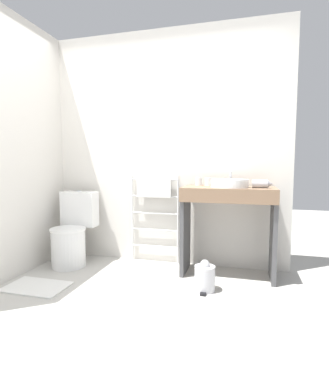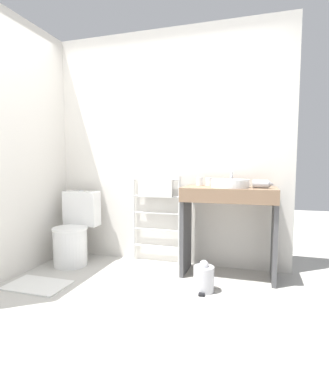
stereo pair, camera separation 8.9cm
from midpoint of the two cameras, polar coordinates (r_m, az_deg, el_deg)
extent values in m
plane|color=#B2AFA8|center=(2.34, -12.11, -23.44)|extent=(12.00, 12.00, 0.00)
cube|color=silver|center=(3.43, -1.08, 8.20)|extent=(2.77, 0.12, 2.58)
cube|color=silver|center=(3.40, -27.22, 7.63)|extent=(0.12, 2.10, 2.58)
cylinder|color=white|center=(3.50, -18.52, -10.13)|extent=(0.36, 0.36, 0.40)
cylinder|color=white|center=(3.45, -18.63, -6.72)|extent=(0.38, 0.38, 0.02)
cube|color=white|center=(3.62, -16.56, -3.06)|extent=(0.41, 0.17, 0.40)
cylinder|color=silver|center=(3.60, -16.65, 0.18)|extent=(0.05, 0.05, 0.01)
cylinder|color=silver|center=(3.51, -6.85, -4.97)|extent=(0.02, 0.02, 0.99)
cylinder|color=silver|center=(3.34, 1.83, -5.44)|extent=(0.02, 0.02, 0.99)
cylinder|color=silver|center=(3.49, -2.59, -10.31)|extent=(0.54, 0.02, 0.02)
cylinder|color=silver|center=(3.44, -2.60, -7.23)|extent=(0.54, 0.02, 0.02)
cylinder|color=silver|center=(3.40, -2.62, -4.07)|extent=(0.54, 0.02, 0.02)
cylinder|color=silver|center=(3.38, -2.63, -0.85)|extent=(0.54, 0.02, 0.02)
cylinder|color=silver|center=(3.36, -2.65, 2.41)|extent=(0.54, 0.02, 0.02)
cube|color=white|center=(3.34, -2.78, 0.77)|extent=(0.39, 0.04, 0.21)
cube|color=#84664C|center=(3.00, 11.29, 0.60)|extent=(0.90, 0.46, 0.03)
cube|color=#84664C|center=(2.79, 10.96, -1.14)|extent=(0.90, 0.02, 0.10)
cube|color=#4C4C4F|center=(3.13, 3.17, -7.39)|extent=(0.04, 0.39, 0.86)
cube|color=#4C4C4F|center=(3.07, 19.25, -7.93)|extent=(0.04, 0.39, 0.86)
cylinder|color=white|center=(2.97, 11.44, 1.65)|extent=(0.36, 0.36, 0.08)
cylinder|color=silver|center=(2.97, 11.46, 2.32)|extent=(0.30, 0.30, 0.01)
cylinder|color=silver|center=(3.18, 11.71, 2.47)|extent=(0.02, 0.02, 0.14)
cylinder|color=silver|center=(3.13, 11.68, 3.52)|extent=(0.02, 0.09, 0.02)
cylinder|color=white|center=(3.20, 5.69, 2.05)|extent=(0.07, 0.07, 0.09)
cylinder|color=white|center=(3.15, 7.53, 1.97)|extent=(0.07, 0.07, 0.08)
cylinder|color=#B7B7BC|center=(2.96, 16.87, 1.50)|extent=(0.14, 0.08, 0.08)
cone|color=#9C9CA0|center=(2.96, 18.72, 1.45)|extent=(0.05, 0.07, 0.07)
cube|color=#B7B7BC|center=(3.05, 16.24, 1.63)|extent=(0.05, 0.11, 0.05)
cylinder|color=silver|center=(2.77, 6.73, -16.02)|extent=(0.18, 0.18, 0.22)
sphere|color=silver|center=(2.73, 6.76, -13.53)|extent=(0.08, 0.08, 0.08)
cube|color=black|center=(2.71, 6.36, -18.78)|extent=(0.05, 0.04, 0.02)
cube|color=silver|center=(3.10, -23.98, -16.17)|extent=(0.56, 0.36, 0.01)
camera|label=1|loc=(0.04, -90.88, -0.08)|focal=28.00mm
camera|label=2|loc=(0.04, 89.12, 0.08)|focal=28.00mm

